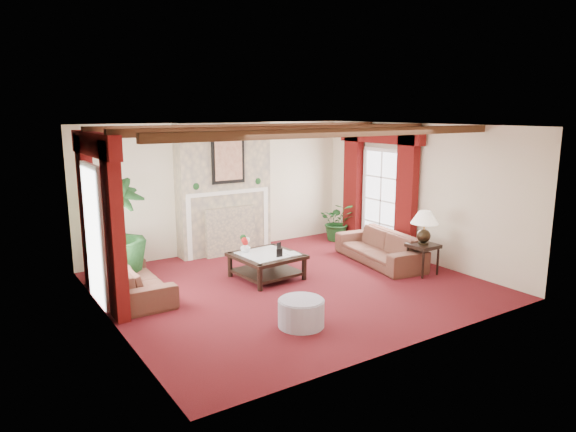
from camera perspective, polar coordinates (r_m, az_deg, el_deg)
floor at (r=8.88m, az=0.44°, el=-7.69°), size 6.00×6.00×0.00m
ceiling at (r=8.38m, az=0.47°, el=10.01°), size 6.00×6.00×0.00m
back_wall at (r=10.89m, az=-7.59°, el=3.14°), size 6.00×0.02×2.70m
left_wall at (r=7.34m, az=-19.45°, el=-1.53°), size 0.02×5.50×2.70m
right_wall at (r=10.47m, az=14.28°, el=2.54°), size 0.02×5.50×2.70m
ceiling_beams at (r=8.39m, az=0.47°, el=9.60°), size 6.00×3.00×0.12m
fireplace at (r=10.60m, az=-7.31°, el=10.25°), size 2.00×0.52×2.70m
french_door_left at (r=8.19m, az=-21.32°, el=5.18°), size 0.10×1.10×2.16m
french_door_right at (r=11.05m, az=10.55°, el=7.24°), size 0.10×1.10×2.16m
curtains_left at (r=8.18m, az=-20.78°, el=8.17°), size 0.20×2.40×2.55m
curtains_right at (r=10.96m, az=10.21°, el=9.42°), size 0.20×2.40×2.55m
sofa_left at (r=8.64m, az=-16.47°, el=-6.15°), size 1.91×0.64×0.74m
sofa_right at (r=10.22m, az=10.14°, el=-2.89°), size 2.27×1.23×0.82m
potted_palm at (r=9.32m, az=-18.58°, el=-3.96°), size 2.30×2.59×1.06m
small_plant at (r=11.84m, az=5.55°, el=-1.07°), size 1.66×1.66×0.69m
coffee_table at (r=9.18m, az=-2.37°, el=-5.58°), size 1.17×1.17×0.44m
side_table at (r=9.71m, az=14.71°, el=-4.64°), size 0.58×0.58×0.56m
ottoman at (r=7.23m, az=1.48°, el=-10.73°), size 0.65×0.65×0.38m
table_lamp at (r=9.56m, az=14.89°, el=-1.20°), size 0.50×0.50×0.63m
flower_vase at (r=9.24m, az=-4.76°, el=-3.49°), size 0.18×0.19×0.18m
book at (r=8.99m, az=-0.06°, el=-3.50°), size 0.22×0.06×0.29m
photo_frame_a at (r=8.89m, az=-0.96°, el=-4.14°), size 0.12×0.02×0.16m
photo_frame_b at (r=9.40m, az=-1.02°, el=-3.34°), size 0.10×0.05×0.13m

